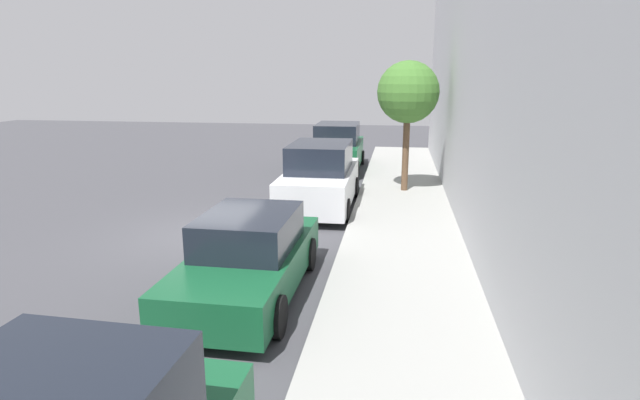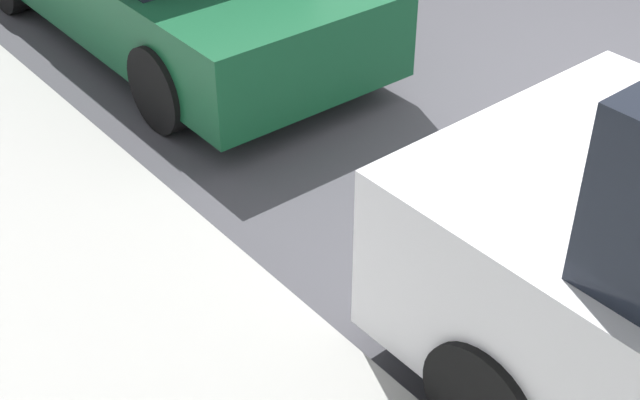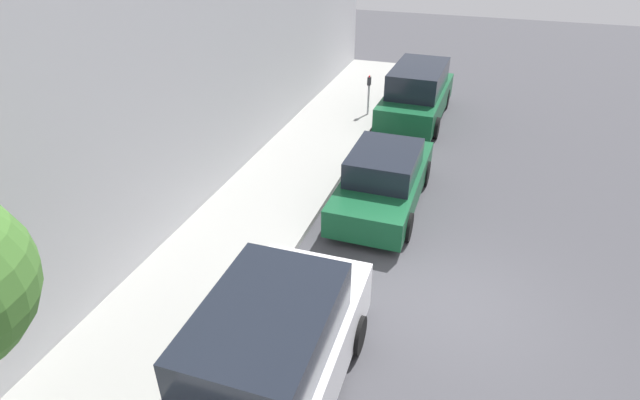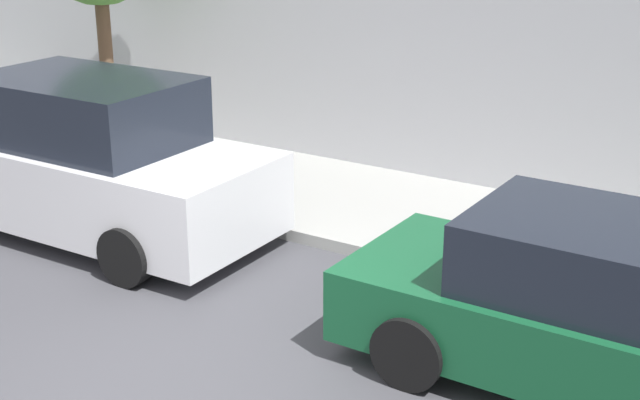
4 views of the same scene
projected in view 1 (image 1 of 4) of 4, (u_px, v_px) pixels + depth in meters
The scene contains 6 objects.
ground_plane at pixel (206, 235), 12.65m from camera, with size 60.00×60.00×0.00m, color #424247.
sidewalk at pixel (403, 242), 11.89m from camera, with size 2.85×32.00×0.15m.
parked_sedan_second at pixel (249, 257), 9.04m from camera, with size 1.92×4.51×1.54m.
parked_suv_third at pixel (320, 178), 15.10m from camera, with size 2.08×4.82×1.98m.
parked_suv_fourth at pixel (337, 148), 21.27m from camera, with size 2.08×4.84×1.98m.
street_tree at pixel (408, 93), 16.21m from camera, with size 2.01×2.01×4.27m.
Camera 1 is at (4.73, -11.46, 3.92)m, focal length 28.00 mm.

